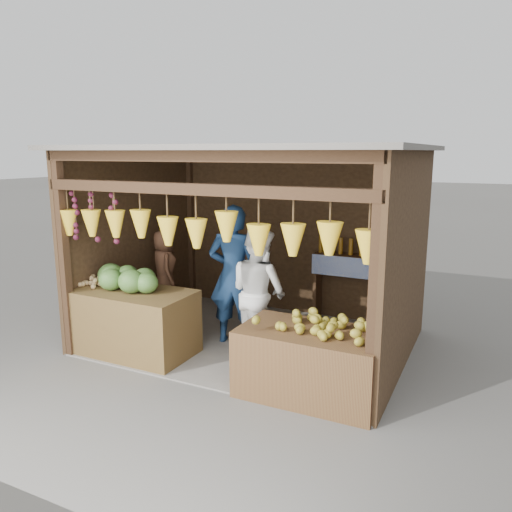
{
  "coord_description": "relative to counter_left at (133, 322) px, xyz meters",
  "views": [
    {
      "loc": [
        2.87,
        -5.87,
        2.58
      ],
      "look_at": [
        0.08,
        -0.1,
        1.24
      ],
      "focal_mm": 35.0,
      "sensor_mm": 36.0,
      "label": 1
    }
  ],
  "objects": [
    {
      "name": "ground",
      "position": [
        1.23,
        1.04,
        -0.42
      ],
      "size": [
        80.0,
        80.0,
        0.0
      ],
      "primitive_type": "plane",
      "color": "#514F49",
      "rests_on": "ground"
    },
    {
      "name": "stall_structure",
      "position": [
        1.2,
        1.0,
        1.24
      ],
      "size": [
        4.3,
        3.3,
        2.66
      ],
      "color": "slate",
      "rests_on": "ground"
    },
    {
      "name": "back_shelf",
      "position": [
        2.28,
        2.32,
        0.45
      ],
      "size": [
        1.25,
        0.32,
        1.32
      ],
      "color": "#382314",
      "rests_on": "ground"
    },
    {
      "name": "counter_left",
      "position": [
        0.0,
        0.0,
        0.0
      ],
      "size": [
        1.57,
        0.85,
        0.84
      ],
      "primitive_type": "cube",
      "color": "#4D3719",
      "rests_on": "ground"
    },
    {
      "name": "counter_right",
      "position": [
        2.46,
        -0.09,
        -0.05
      ],
      "size": [
        1.51,
        0.85,
        0.74
      ],
      "primitive_type": "cube",
      "color": "#462717",
      "rests_on": "ground"
    },
    {
      "name": "stool",
      "position": [
        -0.31,
        1.14,
        -0.28
      ],
      "size": [
        0.31,
        0.31,
        0.29
      ],
      "primitive_type": "cube",
      "color": "black",
      "rests_on": "ground"
    },
    {
      "name": "man_standing",
      "position": [
        1.01,
        0.89,
        0.53
      ],
      "size": [
        0.79,
        0.61,
        1.91
      ],
      "primitive_type": "imported",
      "rotation": [
        0.0,
        0.0,
        3.38
      ],
      "color": "#142B4D",
      "rests_on": "ground"
    },
    {
      "name": "woman_standing",
      "position": [
        1.48,
        0.68,
        0.41
      ],
      "size": [
        1.0,
        0.91,
        1.67
      ],
      "primitive_type": "imported",
      "rotation": [
        0.0,
        0.0,
        2.72
      ],
      "color": "white",
      "rests_on": "ground"
    },
    {
      "name": "vendor_seated",
      "position": [
        -0.31,
        1.14,
        0.45
      ],
      "size": [
        0.66,
        0.66,
        1.16
      ],
      "primitive_type": "imported",
      "rotation": [
        0.0,
        0.0,
        2.36
      ],
      "color": "brown",
      "rests_on": "stool"
    },
    {
      "name": "melon_pile",
      "position": [
        -0.07,
        0.01,
        0.58
      ],
      "size": [
        1.0,
        0.5,
        0.32
      ],
      "primitive_type": null,
      "color": "#265416",
      "rests_on": "counter_left"
    },
    {
      "name": "tanfruit_pile",
      "position": [
        -0.61,
        -0.01,
        0.49
      ],
      "size": [
        0.34,
        0.4,
        0.13
      ],
      "primitive_type": null,
      "color": "olive",
      "rests_on": "counter_left"
    },
    {
      "name": "mango_pile",
      "position": [
        2.51,
        -0.1,
        0.43
      ],
      "size": [
        1.4,
        0.64,
        0.22
      ],
      "primitive_type": null,
      "color": "#B67118",
      "rests_on": "counter_right"
    }
  ]
}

